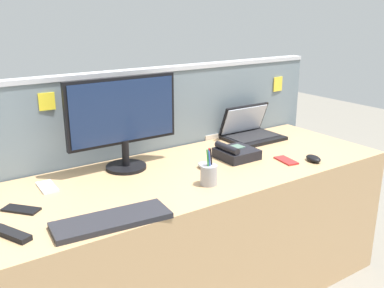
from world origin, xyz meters
The scene contains 13 objects.
desk centered at (0.00, 0.00, 0.36)m, with size 2.05×0.75×0.72m, color tan.
cubicle_divider centered at (0.00, 0.41, 0.60)m, with size 2.24×0.08×1.19m.
desktop_monitor centered at (-0.29, 0.22, 0.99)m, with size 0.57×0.20×0.46m.
laptop centered at (0.58, 0.27, 0.77)m, with size 0.34×0.26×0.20m.
desk_phone centered at (0.26, 0.02, 0.76)m, with size 0.19×0.19×0.09m.
keyboard_main centered at (-0.59, -0.28, 0.74)m, with size 0.44×0.15×0.02m, color #232328.
computer_mouse_right_hand centered at (0.04, -0.02, 0.74)m, with size 0.06×0.10×0.03m, color silver.
computer_mouse_left_hand centered at (0.57, -0.25, 0.74)m, with size 0.06×0.10×0.03m, color black.
pen_cup centered at (-0.07, -0.19, 0.77)m, with size 0.08×0.08×0.18m.
cell_phone_black_slab centered at (-0.85, 0.02, 0.73)m, with size 0.06×0.15×0.01m, color black.
cell_phone_white_slab centered at (-0.69, 0.19, 0.73)m, with size 0.07×0.15×0.01m, color silver.
cell_phone_red_case centered at (0.45, -0.16, 0.73)m, with size 0.07×0.14×0.01m, color #B22323.
tv_remote centered at (-0.93, -0.18, 0.73)m, with size 0.04×0.17×0.02m, color black.
Camera 1 is at (-1.17, -1.66, 1.49)m, focal length 40.56 mm.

